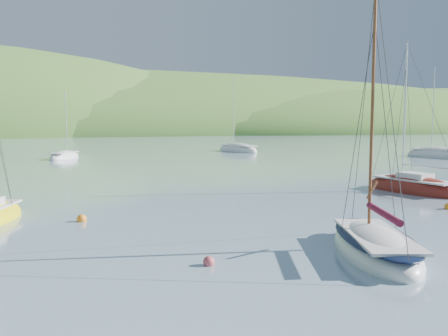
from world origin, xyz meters
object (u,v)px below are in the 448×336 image
object	(u,v)px
distant_sloop_a	(64,157)
distant_sloop_d	(439,156)
daysailer_white	(375,247)
distant_sloop_b	(238,150)
sloop_red	(413,189)

from	to	relation	value
distant_sloop_a	distant_sloop_d	xyz separation A→B (m)	(44.49, -11.62, 0.04)
daysailer_white	distant_sloop_b	world-z (taller)	distant_sloop_b
sloop_red	distant_sloop_b	bearing A→B (deg)	73.71
daysailer_white	distant_sloop_b	distance (m)	55.38
daysailer_white	distant_sloop_d	world-z (taller)	distant_sloop_d
sloop_red	distant_sloop_d	bearing A→B (deg)	33.12
daysailer_white	distant_sloop_a	world-z (taller)	daysailer_white
sloop_red	distant_sloop_a	xyz separation A→B (m)	(-22.45, 35.37, -0.05)
sloop_red	distant_sloop_a	world-z (taller)	sloop_red
daysailer_white	distant_sloop_a	bearing A→B (deg)	120.32
sloop_red	distant_sloop_b	xyz separation A→B (m)	(1.64, 41.52, -0.01)
daysailer_white	sloop_red	bearing A→B (deg)	65.08
sloop_red	distant_sloop_a	distance (m)	41.89
daysailer_white	sloop_red	world-z (taller)	sloop_red
distant_sloop_a	distant_sloop_b	world-z (taller)	distant_sloop_b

